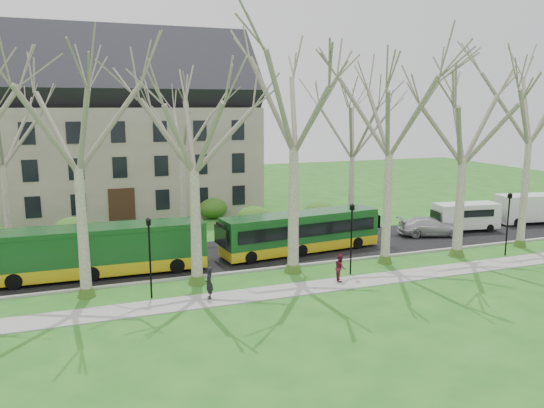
# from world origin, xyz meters

# --- Properties ---
(ground) EXTENTS (120.00, 120.00, 0.00)m
(ground) POSITION_xyz_m (0.00, 0.00, 0.00)
(ground) COLOR #24641C
(ground) RESTS_ON ground
(sidewalk) EXTENTS (70.00, 2.00, 0.06)m
(sidewalk) POSITION_xyz_m (0.00, -2.50, 0.03)
(sidewalk) COLOR gray
(sidewalk) RESTS_ON ground
(road) EXTENTS (80.00, 8.00, 0.06)m
(road) POSITION_xyz_m (0.00, 5.50, 0.03)
(road) COLOR black
(road) RESTS_ON ground
(curb) EXTENTS (80.00, 0.25, 0.14)m
(curb) POSITION_xyz_m (0.00, 1.50, 0.07)
(curb) COLOR #A5A39E
(curb) RESTS_ON ground
(building) EXTENTS (26.50, 12.20, 16.00)m
(building) POSITION_xyz_m (-6.00, 24.00, 8.07)
(building) COLOR gray
(building) RESTS_ON ground
(tree_row_verge) EXTENTS (49.00, 7.00, 14.00)m
(tree_row_verge) POSITION_xyz_m (0.00, 0.30, 7.00)
(tree_row_verge) COLOR gray
(tree_row_verge) RESTS_ON ground
(tree_row_far) EXTENTS (33.00, 7.00, 12.00)m
(tree_row_far) POSITION_xyz_m (-1.33, 11.00, 6.00)
(tree_row_far) COLOR gray
(tree_row_far) RESTS_ON ground
(lamp_row) EXTENTS (36.22, 0.22, 4.30)m
(lamp_row) POSITION_xyz_m (-0.00, -1.00, 2.57)
(lamp_row) COLOR black
(lamp_row) RESTS_ON ground
(hedges) EXTENTS (30.60, 8.60, 2.00)m
(hedges) POSITION_xyz_m (-4.67, 14.00, 1.00)
(hedges) COLOR #32631C
(hedges) RESTS_ON ground
(bus_lead) EXTENTS (12.47, 2.80, 3.11)m
(bus_lead) POSITION_xyz_m (-8.31, 3.90, 1.61)
(bus_lead) COLOR #14471C
(bus_lead) RESTS_ON road
(bus_follow) EXTENTS (11.63, 3.63, 2.86)m
(bus_follow) POSITION_xyz_m (5.05, 4.51, 1.49)
(bus_follow) COLOR #14471C
(bus_follow) RESTS_ON road
(sedan) EXTENTS (5.40, 3.42, 1.46)m
(sedan) POSITION_xyz_m (16.53, 5.42, 0.79)
(sedan) COLOR #B2B2B7
(sedan) RESTS_ON road
(van_a) EXTENTS (5.43, 2.64, 2.27)m
(van_a) POSITION_xyz_m (20.28, 5.81, 1.20)
(van_a) COLOR silver
(van_a) RESTS_ON road
(van_b) EXTENTS (6.04, 3.00, 2.52)m
(van_b) POSITION_xyz_m (27.43, 6.20, 1.32)
(van_b) COLOR silver
(van_b) RESTS_ON road
(pedestrian_a) EXTENTS (0.50, 0.69, 1.74)m
(pedestrian_a) POSITION_xyz_m (-3.14, -2.31, 0.93)
(pedestrian_a) COLOR black
(pedestrian_a) RESTS_ON sidewalk
(pedestrian_b) EXTENTS (0.80, 0.92, 1.60)m
(pedestrian_b) POSITION_xyz_m (4.74, -2.07, 0.86)
(pedestrian_b) COLOR maroon
(pedestrian_b) RESTS_ON sidewalk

